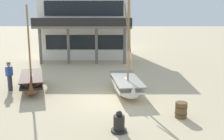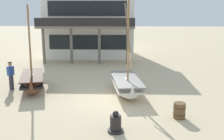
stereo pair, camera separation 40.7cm
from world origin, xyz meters
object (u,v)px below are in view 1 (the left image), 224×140
at_px(fishing_boat_near_left, 126,85).
at_px(fishing_boat_centre_large, 32,82).
at_px(wooden_barrel, 181,110).
at_px(harbor_building_main, 87,24).
at_px(fisherman_by_hull, 9,77).
at_px(capstan_winch, 119,124).

xyz_separation_m(fishing_boat_near_left, fishing_boat_centre_large, (-5.43, 0.41, 0.04)).
distance_m(wooden_barrel, harbor_building_main, 17.57).
xyz_separation_m(fishing_boat_near_left, fisherman_by_hull, (-6.75, 0.56, 0.32)).
height_order(fishing_boat_near_left, fisherman_by_hull, fishing_boat_near_left).
bearing_deg(fishing_boat_near_left, fishing_boat_centre_large, 175.69).
bearing_deg(capstan_winch, fisherman_by_hull, 138.32).
height_order(fishing_boat_near_left, wooden_barrel, fishing_boat_near_left).
relative_size(capstan_winch, harbor_building_main, 0.10).
height_order(capstan_winch, harbor_building_main, harbor_building_main).
xyz_separation_m(fishing_boat_near_left, capstan_winch, (-0.49, -5.01, -0.18)).
distance_m(fishing_boat_centre_large, harbor_building_main, 12.90).
bearing_deg(capstan_winch, fishing_boat_near_left, 84.40).
bearing_deg(capstan_winch, wooden_barrel, 28.18).
bearing_deg(fishing_boat_centre_large, fisherman_by_hull, 173.38).
distance_m(fisherman_by_hull, capstan_winch, 8.39).
relative_size(fishing_boat_near_left, fisherman_by_hull, 3.13).
bearing_deg(fishing_boat_centre_large, harbor_building_main, 80.56).
bearing_deg(capstan_winch, harbor_building_main, 99.12).
bearing_deg(fisherman_by_hull, harbor_building_main, 74.62).
xyz_separation_m(fishing_boat_centre_large, wooden_barrel, (7.70, -3.94, -0.20)).
xyz_separation_m(fisherman_by_hull, harbor_building_main, (3.39, 12.31, 2.34)).
bearing_deg(fishing_boat_near_left, harbor_building_main, 104.64).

